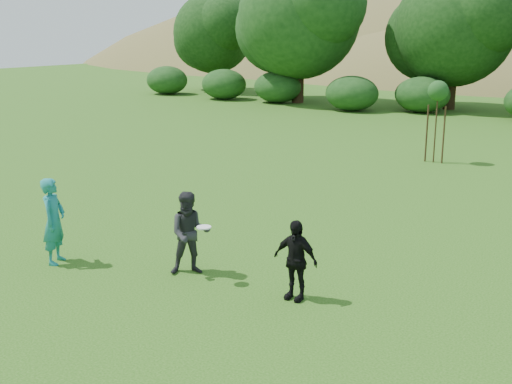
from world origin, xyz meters
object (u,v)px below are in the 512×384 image
at_px(player_black, 295,260).
at_px(sapling, 438,93).
at_px(player_teal, 54,221).
at_px(player_grey, 190,233).

xyz_separation_m(player_black, sapling, (-1.94, 12.81, 1.70)).
xyz_separation_m(player_teal, player_black, (4.88, 1.14, -0.16)).
bearing_deg(sapling, player_grey, -91.47).
bearing_deg(sapling, player_black, -81.40).
height_order(player_grey, player_black, player_grey).
bearing_deg(player_teal, sapling, -38.31).
distance_m(player_teal, player_black, 5.01).
relative_size(player_teal, player_black, 1.22).
distance_m(player_grey, sapling, 13.00).
bearing_deg(player_black, player_teal, -166.85).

